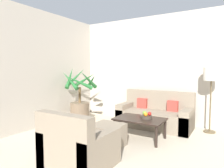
# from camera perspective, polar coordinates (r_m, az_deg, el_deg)

# --- Properties ---
(wall_back) EXTENTS (7.75, 0.06, 2.70)m
(wall_back) POSITION_cam_1_polar(r_m,az_deg,el_deg) (5.03, 23.02, 3.93)
(wall_back) COLOR #BCB2A3
(wall_back) RESTS_ON ground_plane
(potted_palm) EXTENTS (0.90, 0.99, 1.41)m
(potted_palm) POSITION_cam_1_polar(r_m,az_deg,el_deg) (5.20, -9.15, -5.21)
(potted_palm) COLOR brown
(potted_palm) RESTS_ON ground_plane
(sofa_loveseat) EXTENTS (1.66, 0.76, 0.83)m
(sofa_loveseat) POSITION_cam_1_polar(r_m,az_deg,el_deg) (4.83, 12.15, -8.71)
(sofa_loveseat) COLOR gray
(sofa_loveseat) RESTS_ON ground_plane
(floor_lamp) EXTENTS (0.32, 0.32, 1.39)m
(floor_lamp) POSITION_cam_1_polar(r_m,az_deg,el_deg) (4.68, 26.53, 1.63)
(floor_lamp) COLOR brown
(floor_lamp) RESTS_ON ground_plane
(coffee_table) EXTENTS (0.93, 0.61, 0.40)m
(coffee_table) POSITION_cam_1_polar(r_m,az_deg,el_deg) (3.97, 7.92, -10.38)
(coffee_table) COLOR black
(coffee_table) RESTS_ON ground_plane
(fruit_bowl) EXTENTS (0.22, 0.22, 0.06)m
(fruit_bowl) POSITION_cam_1_polar(r_m,az_deg,el_deg) (3.96, 9.78, -9.26)
(fruit_bowl) COLOR #42382D
(fruit_bowl) RESTS_ON coffee_table
(apple_red) EXTENTS (0.07, 0.07, 0.07)m
(apple_red) POSITION_cam_1_polar(r_m,az_deg,el_deg) (3.95, 10.68, -8.35)
(apple_red) COLOR red
(apple_red) RESTS_ON fruit_bowl
(apple_green) EXTENTS (0.08, 0.08, 0.08)m
(apple_green) POSITION_cam_1_polar(r_m,az_deg,el_deg) (3.97, 9.30, -8.16)
(apple_green) COLOR olive
(apple_green) RESTS_ON fruit_bowl
(orange_fruit) EXTENTS (0.07, 0.07, 0.07)m
(orange_fruit) POSITION_cam_1_polar(r_m,az_deg,el_deg) (3.88, 9.64, -8.55)
(orange_fruit) COLOR orange
(orange_fruit) RESTS_ON fruit_bowl
(armchair) EXTENTS (0.88, 0.79, 0.79)m
(armchair) POSITION_cam_1_polar(r_m,az_deg,el_deg) (2.94, -9.62, -17.45)
(armchair) COLOR gray
(armchair) RESTS_ON ground_plane
(ottoman) EXTENTS (0.52, 0.51, 0.39)m
(ottoman) POSITION_cam_1_polar(r_m,az_deg,el_deg) (3.58, -1.31, -14.51)
(ottoman) COLOR gray
(ottoman) RESTS_ON ground_plane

